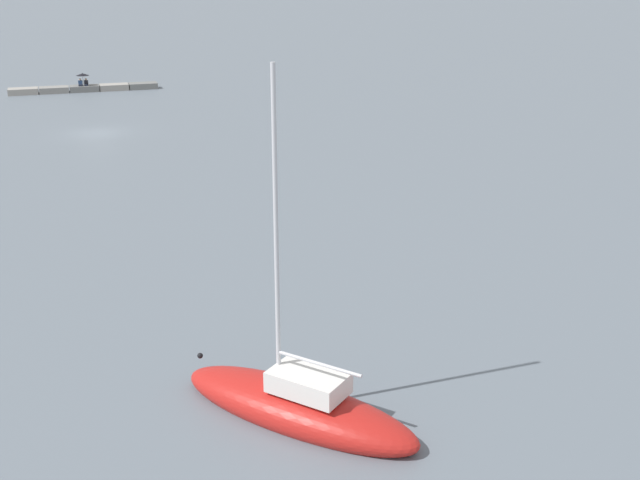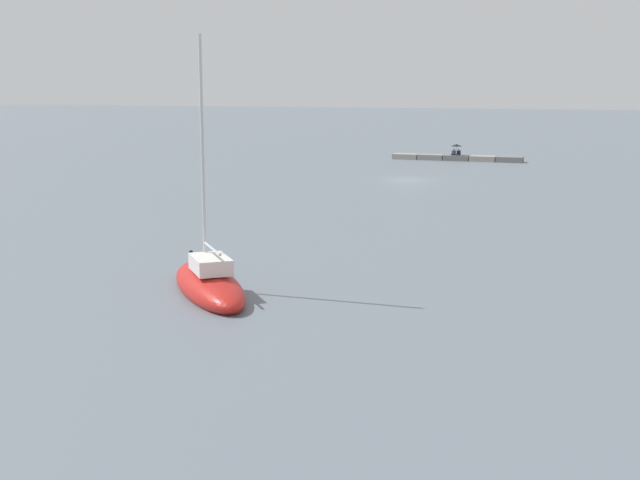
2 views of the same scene
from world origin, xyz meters
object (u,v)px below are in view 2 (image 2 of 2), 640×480
object	(u,v)px
umbrella_open_black	(457,145)
sailboat_red_near	(209,284)
person_seated_dark_left	(459,153)
person_seated_blue_right	(454,153)

from	to	relation	value
umbrella_open_black	sailboat_red_near	xyz separation A→B (m)	(-3.22, 64.77, -1.33)
person_seated_dark_left	sailboat_red_near	size ratio (longest dim) A/B	0.07
person_seated_blue_right	umbrella_open_black	bearing A→B (deg)	-154.49
person_seated_dark_left	person_seated_blue_right	bearing A→B (deg)	5.22
person_seated_blue_right	umbrella_open_black	size ratio (longest dim) A/B	0.56
umbrella_open_black	sailboat_red_near	size ratio (longest dim) A/B	0.12
umbrella_open_black	sailboat_red_near	bearing A→B (deg)	92.85
person_seated_dark_left	sailboat_red_near	world-z (taller)	sailboat_red_near
person_seated_dark_left	sailboat_red_near	distance (m)	64.73
person_seated_dark_left	umbrella_open_black	xyz separation A→B (m)	(0.27, -0.11, 0.86)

